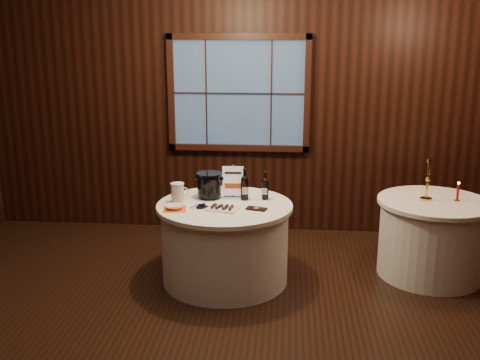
# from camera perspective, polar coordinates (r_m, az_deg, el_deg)

# --- Properties ---
(ground) EXTENTS (6.00, 6.00, 0.00)m
(ground) POSITION_cam_1_polar(r_m,az_deg,el_deg) (4.67, -2.96, -15.22)
(ground) COLOR black
(ground) RESTS_ON ground
(back_wall) EXTENTS (6.00, 0.10, 3.00)m
(back_wall) POSITION_cam_1_polar(r_m,az_deg,el_deg) (6.56, -0.12, 7.90)
(back_wall) COLOR black
(back_wall) RESTS_ON ground
(main_table) EXTENTS (1.28, 1.28, 0.77)m
(main_table) POSITION_cam_1_polar(r_m,az_deg,el_deg) (5.40, -1.54, -6.34)
(main_table) COLOR white
(main_table) RESTS_ON ground
(side_table) EXTENTS (1.08, 1.08, 0.77)m
(side_table) POSITION_cam_1_polar(r_m,az_deg,el_deg) (5.82, 18.87, -5.56)
(side_table) COLOR white
(side_table) RESTS_ON ground
(sign_stand) EXTENTS (0.20, 0.10, 0.33)m
(sign_stand) POSITION_cam_1_polar(r_m,az_deg,el_deg) (5.43, -0.72, -0.70)
(sign_stand) COLOR #ADACB3
(sign_stand) RESTS_ON main_table
(port_bottle_left) EXTENTS (0.07, 0.08, 0.31)m
(port_bottle_left) POSITION_cam_1_polar(r_m,az_deg,el_deg) (5.37, 0.46, -0.64)
(port_bottle_left) COLOR black
(port_bottle_left) RESTS_ON main_table
(port_bottle_right) EXTENTS (0.07, 0.07, 0.28)m
(port_bottle_right) POSITION_cam_1_polar(r_m,az_deg,el_deg) (5.39, 2.58, -0.75)
(port_bottle_right) COLOR black
(port_bottle_right) RESTS_ON main_table
(ice_bucket) EXTENTS (0.25, 0.25, 0.25)m
(ice_bucket) POSITION_cam_1_polar(r_m,az_deg,el_deg) (5.43, -3.14, -0.49)
(ice_bucket) COLOR black
(ice_bucket) RESTS_ON main_table
(chocolate_plate) EXTENTS (0.32, 0.26, 0.04)m
(chocolate_plate) POSITION_cam_1_polar(r_m,az_deg,el_deg) (5.10, -1.79, -2.87)
(chocolate_plate) COLOR white
(chocolate_plate) RESTS_ON main_table
(chocolate_box) EXTENTS (0.20, 0.14, 0.02)m
(chocolate_box) POSITION_cam_1_polar(r_m,az_deg,el_deg) (5.11, 1.68, -2.94)
(chocolate_box) COLOR black
(chocolate_box) RESTS_ON main_table
(grape_bunch) EXTENTS (0.18, 0.09, 0.04)m
(grape_bunch) POSITION_cam_1_polar(r_m,az_deg,el_deg) (5.15, -3.90, -2.69)
(grape_bunch) COLOR black
(grape_bunch) RESTS_ON main_table
(glass_pitcher) EXTENTS (0.17, 0.13, 0.19)m
(glass_pitcher) POSITION_cam_1_polar(r_m,az_deg,el_deg) (5.34, -6.35, -1.28)
(glass_pitcher) COLOR silver
(glass_pitcher) RESTS_ON main_table
(orange_napkin) EXTENTS (0.24, 0.24, 0.00)m
(orange_napkin) POSITION_cam_1_polar(r_m,az_deg,el_deg) (5.15, -6.67, -2.95)
(orange_napkin) COLOR #F55414
(orange_napkin) RESTS_ON main_table
(cracker_bowl) EXTENTS (0.16, 0.16, 0.04)m
(cracker_bowl) POSITION_cam_1_polar(r_m,az_deg,el_deg) (5.15, -6.67, -2.74)
(cracker_bowl) COLOR white
(cracker_bowl) RESTS_ON orange_napkin
(brass_candlestick) EXTENTS (0.12, 0.12, 0.41)m
(brass_candlestick) POSITION_cam_1_polar(r_m,az_deg,el_deg) (5.65, 18.48, -0.51)
(brass_candlestick) COLOR gold
(brass_candlestick) RESTS_ON side_table
(red_candle) EXTENTS (0.05, 0.05, 0.20)m
(red_candle) POSITION_cam_1_polar(r_m,az_deg,el_deg) (5.72, 21.24, -1.31)
(red_candle) COLOR gold
(red_candle) RESTS_ON side_table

